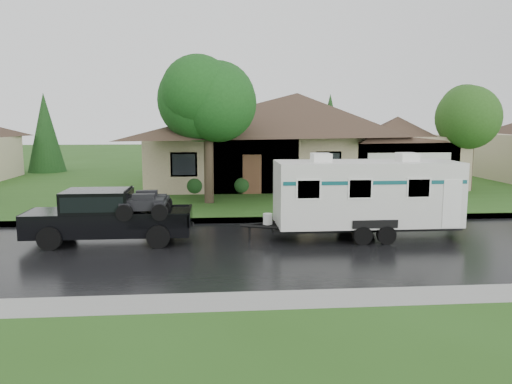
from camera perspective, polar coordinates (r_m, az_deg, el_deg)
ground at (r=18.14m, az=5.69°, el=-4.73°), size 140.00×140.00×0.00m
road at (r=16.23m, az=7.00°, el=-6.28°), size 140.00×8.00×0.01m
curb at (r=20.29m, az=4.53°, el=-3.12°), size 140.00×0.50×0.15m
lawn at (r=32.78m, az=0.89°, el=1.22°), size 140.00×26.00×0.15m
house_main at (r=31.71m, az=5.27°, el=7.32°), size 19.44×10.80×6.90m
tree_left_green at (r=23.61m, az=-5.52°, el=10.32°), size 4.17×4.17×6.90m
tree_right_green at (r=30.61m, az=23.47°, el=8.10°), size 3.67×3.67×6.07m
shrub_row at (r=27.41m, az=6.26°, el=1.01°), size 13.60×1.00×1.00m
pickup_truck at (r=17.27m, az=-16.73°, el=-2.48°), size 5.32×2.02×1.77m
travel_trailer at (r=17.60m, az=12.46°, el=-0.12°), size 6.56×2.30×2.94m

